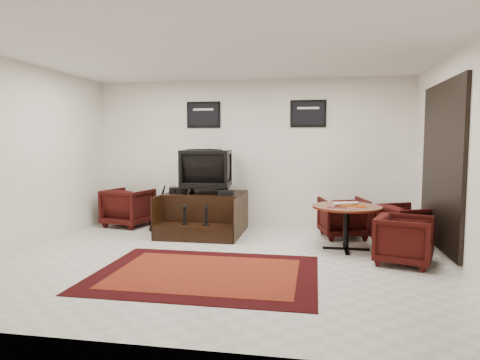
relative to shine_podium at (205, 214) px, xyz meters
name	(u,v)px	position (x,y,z in m)	size (l,w,h in m)	color
ground	(222,261)	(0.70, -1.76, -0.33)	(6.00, 6.00, 0.00)	silver
room_shell	(253,130)	(1.11, -1.63, 1.46)	(6.02, 5.02, 2.81)	white
area_rug	(206,273)	(0.63, -2.36, -0.32)	(2.73, 2.05, 0.01)	black
shine_podium	(205,214)	(0.00, 0.00, 0.00)	(1.38, 1.43, 0.71)	black
shine_chair	(206,168)	(0.00, 0.14, 0.82)	(0.85, 0.80, 0.88)	black
shoes_pair	(176,190)	(-0.52, -0.05, 0.44)	(0.29, 0.33, 0.11)	black
polish_kit	(226,193)	(0.45, -0.29, 0.43)	(0.26, 0.18, 0.09)	black
umbrella_black	(158,208)	(-0.84, -0.09, 0.11)	(0.33, 0.12, 0.88)	black
umbrella_hooked	(164,209)	(-0.78, 0.02, 0.07)	(0.29, 0.11, 0.79)	black
armchair_side	(128,205)	(-1.61, 0.32, 0.07)	(0.78, 0.73, 0.80)	black
meeting_table	(347,211)	(2.42, -0.83, 0.26)	(1.03, 1.03, 0.67)	#4E170B
table_chair_back	(343,215)	(2.42, 0.04, 0.05)	(0.73, 0.68, 0.75)	black
table_chair_window	(405,224)	(3.32, -0.51, 0.04)	(0.71, 0.67, 0.74)	black
table_chair_corner	(404,238)	(3.13, -1.48, 0.03)	(0.70, 0.65, 0.72)	black
paper_roll	(346,204)	(2.41, -0.78, 0.37)	(0.05, 0.05, 0.42)	silver
table_clutter	(349,206)	(2.44, -0.88, 0.35)	(0.57, 0.32, 0.01)	orange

